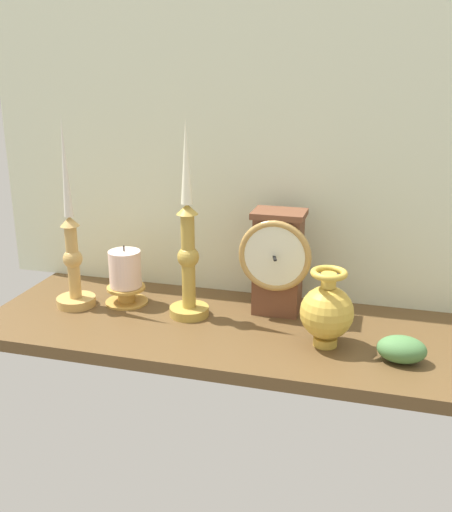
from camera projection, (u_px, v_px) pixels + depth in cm
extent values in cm
cube|color=brown|center=(237.00, 331.00, 116.43)|extent=(100.00, 36.00, 2.40)
cube|color=silver|center=(260.00, 145.00, 122.88)|extent=(120.00, 2.00, 65.00)
cube|color=brown|center=(278.00, 265.00, 119.67)|extent=(9.20, 6.91, 19.93)
cube|color=brown|center=(279.00, 214.00, 116.39)|extent=(10.30, 7.74, 1.20)
torus|color=#B38A48|center=(275.00, 256.00, 115.18)|extent=(14.35, 1.30, 14.35)
cylinder|color=white|center=(274.00, 256.00, 115.09)|extent=(12.00, 0.40, 12.00)
cube|color=black|center=(274.00, 257.00, 114.81)|extent=(1.86, 4.55, 0.30)
cylinder|color=tan|center=(76.00, 301.00, 125.38)|extent=(8.10, 8.10, 1.80)
cylinder|color=tan|center=(73.00, 262.00, 122.69)|extent=(2.51, 2.51, 15.46)
sphere|color=tan|center=(73.00, 259.00, 122.45)|extent=(4.02, 4.02, 4.02)
cone|color=tan|center=(70.00, 221.00, 119.98)|extent=(3.91, 3.91, 2.00)
cone|color=silver|center=(65.00, 167.00, 116.56)|extent=(1.90, 1.90, 19.99)
cylinder|color=#B4933D|center=(189.00, 311.00, 120.49)|extent=(7.95, 7.95, 1.80)
cylinder|color=#B4933D|center=(188.00, 262.00, 117.23)|extent=(2.70, 2.70, 19.20)
sphere|color=#B4933D|center=(188.00, 257.00, 116.93)|extent=(4.33, 4.33, 4.33)
cone|color=#B4933D|center=(187.00, 209.00, 113.93)|extent=(4.25, 4.25, 2.00)
cone|color=white|center=(186.00, 162.00, 111.12)|extent=(2.30, 2.30, 16.07)
cylinder|color=gold|center=(325.00, 341.00, 107.77)|extent=(4.33, 4.33, 1.60)
sphere|color=gold|center=(327.00, 312.00, 106.03)|extent=(9.61, 9.61, 9.61)
cylinder|color=gold|center=(329.00, 280.00, 104.13)|extent=(2.69, 2.69, 2.60)
torus|color=gold|center=(329.00, 273.00, 103.72)|extent=(6.51, 6.51, 1.17)
cylinder|color=gold|center=(127.00, 295.00, 126.49)|extent=(3.60, 3.60, 3.36)
cylinder|color=gold|center=(127.00, 301.00, 126.89)|extent=(9.00, 9.00, 0.80)
cylinder|color=gold|center=(126.00, 288.00, 125.97)|extent=(8.10, 8.10, 0.60)
cylinder|color=beige|center=(125.00, 269.00, 124.65)|extent=(6.72, 6.72, 7.70)
cylinder|color=black|center=(124.00, 248.00, 123.26)|extent=(0.30, 0.30, 1.20)
ellipsoid|color=#4A7C43|center=(402.00, 349.00, 101.37)|extent=(8.36, 5.85, 4.62)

